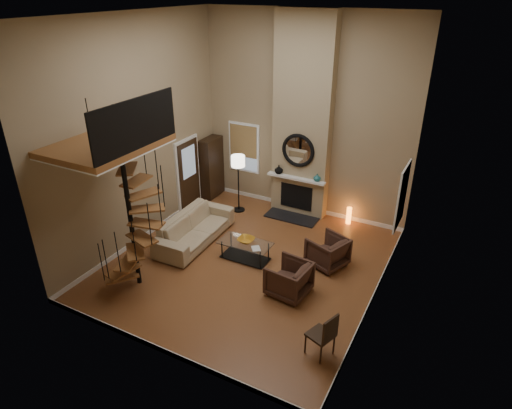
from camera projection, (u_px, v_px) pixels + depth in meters
The scene contains 33 objects.
ground at pixel (248, 263), 10.62m from camera, with size 6.00×6.50×0.01m, color #995D31.
back_wall at pixel (305, 118), 11.95m from camera, with size 6.00×0.02×5.50m, color #988462.
front_wall at pixel (145, 221), 6.82m from camera, with size 6.00×0.02×5.50m, color #988462.
left_wall at pixel (138, 135), 10.63m from camera, with size 0.02×6.50×5.50m, color #988462.
right_wall at pixel (390, 182), 8.13m from camera, with size 0.02×6.50×5.50m, color #988462.
ceiling at pixel (246, 15), 8.15m from camera, with size 6.00×6.50×0.01m, color silver.
baseboard_back at pixel (301, 207), 13.15m from camera, with size 6.00×0.02×0.12m, color white.
baseboard_front at pixel (162, 350), 8.04m from camera, with size 6.00×0.02×0.12m, color white.
baseboard_left at pixel (150, 232), 11.84m from camera, with size 0.02×6.50×0.12m, color white.
baseboard_right at pixel (372, 298), 9.35m from camera, with size 0.02×6.50×0.12m, color white.
chimney_breast at pixel (303, 120), 11.80m from camera, with size 1.60×0.38×5.50m, color tan.
hearth at pixel (291, 217), 12.64m from camera, with size 1.50×0.60×0.04m, color black.
firebox at pixel (296, 197), 12.63m from camera, with size 0.95×0.02×0.72m, color black.
mantel at pixel (296, 178), 12.30m from camera, with size 1.70×0.18×0.06m, color white.
mirror_frame at pixel (298, 151), 11.98m from camera, with size 0.94×0.94×0.10m, color black.
mirror_disc at pixel (298, 150), 11.99m from camera, with size 0.80×0.80×0.01m, color white.
vase_left at pixel (279, 169), 12.49m from camera, with size 0.24×0.24×0.25m, color black.
vase_right at pixel (317, 177), 12.02m from camera, with size 0.20×0.20×0.21m, color #1C5D63.
window_back at pixel (244, 147), 13.23m from camera, with size 1.02×0.06×1.52m.
window_right at pixel (402, 195), 10.23m from camera, with size 0.06×1.02×1.52m.
entry_door at pixel (188, 175), 12.80m from camera, with size 0.10×1.05×2.16m.
loft at pixel (110, 143), 8.60m from camera, with size 1.70×2.20×1.09m.
spiral_stair at pixel (130, 212), 9.15m from camera, with size 1.47×1.47×4.06m.
hutch at pixel (211, 167), 13.57m from camera, with size 0.39×0.82×1.84m, color black.
sofa at pixel (195, 228), 11.36m from camera, with size 2.49×0.97×0.73m, color tan.
armchair_near at pixel (330, 253), 10.38m from camera, with size 0.80×0.82×0.75m, color #44291F.
armchair_far at pixel (292, 280), 9.43m from camera, with size 0.82×0.84×0.77m, color #44291F.
coffee_table at pixel (245, 249), 10.67m from camera, with size 1.28×0.65×0.47m.
bowl at pixel (246, 240), 10.62m from camera, with size 0.40×0.40×0.10m, color orange.
book at pixel (255, 249), 10.33m from camera, with size 0.19×0.26×0.02m, color gray.
floor_lamp at pixel (238, 166), 12.45m from camera, with size 0.39×0.39×1.70m.
accent_lamp at pixel (349, 215), 12.26m from camera, with size 0.13×0.13×0.48m, color orange.
side_chair at pixel (325, 334), 7.75m from camera, with size 0.54×0.53×0.93m.
Camera 1 is at (4.30, -7.74, 6.04)m, focal length 31.06 mm.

